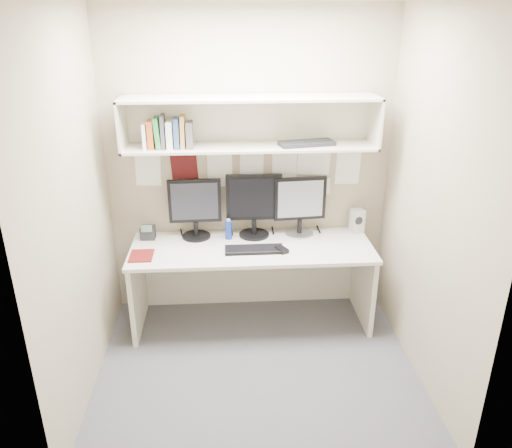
{
  "coord_description": "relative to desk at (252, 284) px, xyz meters",
  "views": [
    {
      "loc": [
        -0.21,
        -3.09,
        2.5
      ],
      "look_at": [
        0.01,
        0.35,
        1.05
      ],
      "focal_mm": 35.0,
      "sensor_mm": 36.0,
      "label": 1
    }
  ],
  "objects": [
    {
      "name": "wall_front",
      "position": [
        0.0,
        -1.65,
        0.93
      ],
      "size": [
        2.4,
        0.02,
        2.6
      ],
      "primitive_type": "cube",
      "color": "tan",
      "rests_on": "ground"
    },
    {
      "name": "wall_right",
      "position": [
        1.2,
        -0.65,
        0.93
      ],
      "size": [
        0.02,
        2.0,
        2.6
      ],
      "primitive_type": "cube",
      "color": "tan",
      "rests_on": "ground"
    },
    {
      "name": "monitor_center",
      "position": [
        0.03,
        0.22,
        0.66
      ],
      "size": [
        0.47,
        0.26,
        0.55
      ],
      "rotation": [
        0.0,
        0.0,
        0.0
      ],
      "color": "black",
      "rests_on": "desk"
    },
    {
      "name": "mouse",
      "position": [
        0.23,
        -0.13,
        0.38
      ],
      "size": [
        0.11,
        0.13,
        0.03
      ],
      "primitive_type": "cube",
      "rotation": [
        0.0,
        0.0,
        0.49
      ],
      "color": "black",
      "rests_on": "desk"
    },
    {
      "name": "wall_left",
      "position": [
        -1.2,
        -0.65,
        0.93
      ],
      "size": [
        0.02,
        2.0,
        2.6
      ],
      "primitive_type": "cube",
      "color": "tan",
      "rests_on": "ground"
    },
    {
      "name": "desk",
      "position": [
        0.0,
        0.0,
        0.0
      ],
      "size": [
        2.0,
        0.7,
        0.73
      ],
      "color": "silver",
      "rests_on": "floor"
    },
    {
      "name": "wall_back",
      "position": [
        0.0,
        0.35,
        0.93
      ],
      "size": [
        2.4,
        0.02,
        2.6
      ],
      "primitive_type": "cube",
      "color": "tan",
      "rests_on": "ground"
    },
    {
      "name": "blue_bottle",
      "position": [
        -0.19,
        0.16,
        0.45
      ],
      "size": [
        0.06,
        0.06,
        0.18
      ],
      "color": "navy",
      "rests_on": "desk"
    },
    {
      "name": "book_stack",
      "position": [
        -0.64,
        0.12,
        1.29
      ],
      "size": [
        0.38,
        0.16,
        0.26
      ],
      "color": "white",
      "rests_on": "overhead_hutch"
    },
    {
      "name": "monitor_right",
      "position": [
        0.43,
        0.22,
        0.64
      ],
      "size": [
        0.44,
        0.24,
        0.52
      ],
      "rotation": [
        0.0,
        0.0,
        0.08
      ],
      "color": "#A5A5AA",
      "rests_on": "desk"
    },
    {
      "name": "pinned_papers",
      "position": [
        0.0,
        0.34,
        0.88
      ],
      "size": [
        1.92,
        0.01,
        0.48
      ],
      "primitive_type": null,
      "color": "white",
      "rests_on": "wall_back"
    },
    {
      "name": "desk_phone",
      "position": [
        -0.88,
        0.2,
        0.42
      ],
      "size": [
        0.12,
        0.11,
        0.15
      ],
      "rotation": [
        0.0,
        0.0,
        -0.02
      ],
      "color": "black",
      "rests_on": "desk"
    },
    {
      "name": "overhead_hutch",
      "position": [
        0.0,
        0.21,
        1.35
      ],
      "size": [
        2.0,
        0.38,
        0.4
      ],
      "color": "beige",
      "rests_on": "wall_back"
    },
    {
      "name": "hutch_tray",
      "position": [
        0.45,
        0.13,
        1.19
      ],
      "size": [
        0.46,
        0.25,
        0.03
      ],
      "primitive_type": "cube",
      "rotation": [
        0.0,
        0.0,
        0.2
      ],
      "color": "black",
      "rests_on": "overhead_hutch"
    },
    {
      "name": "maroon_notebook",
      "position": [
        -0.89,
        -0.14,
        0.37
      ],
      "size": [
        0.18,
        0.22,
        0.01
      ],
      "primitive_type": "cube",
      "rotation": [
        0.0,
        0.0,
        -0.0
      ],
      "color": "#5D1010",
      "rests_on": "desk"
    },
    {
      "name": "speaker",
      "position": [
        0.94,
        0.24,
        0.47
      ],
      "size": [
        0.13,
        0.13,
        0.21
      ],
      "rotation": [
        0.0,
        0.0,
        0.25
      ],
      "color": "#B7B7B3",
      "rests_on": "desk"
    },
    {
      "name": "keyboard",
      "position": [
        0.01,
        -0.09,
        0.38
      ],
      "size": [
        0.47,
        0.17,
        0.02
      ],
      "primitive_type": "cube",
      "rotation": [
        0.0,
        0.0,
        0.01
      ],
      "color": "black",
      "rests_on": "desk"
    },
    {
      "name": "floor",
      "position": [
        0.0,
        -0.65,
        -0.37
      ],
      "size": [
        2.4,
        2.0,
        0.01
      ],
      "primitive_type": "cube",
      "color": "#48484D",
      "rests_on": "ground"
    },
    {
      "name": "monitor_left",
      "position": [
        -0.47,
        0.22,
        0.64
      ],
      "size": [
        0.44,
        0.24,
        0.52
      ],
      "rotation": [
        0.0,
        0.0,
        0.03
      ],
      "color": "black",
      "rests_on": "desk"
    }
  ]
}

